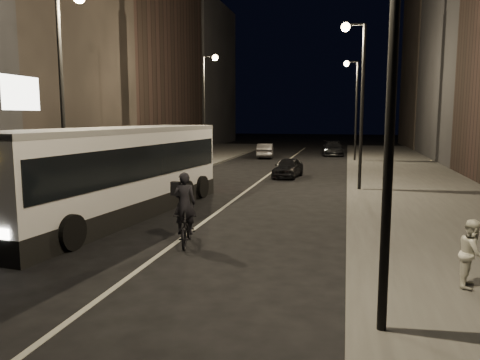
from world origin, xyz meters
The scene contains 15 objects.
ground centered at (0.00, 0.00, 0.00)m, with size 180.00×180.00×0.00m, color black.
sidewalk_right centered at (8.50, 14.00, 0.08)m, with size 7.00×70.00×0.16m, color #3C3C39.
sidewalk_left centered at (-8.50, 14.00, 0.08)m, with size 7.00×70.00×0.16m, color #3C3C39.
building_row_left centered at (-16.00, 28.50, 11.00)m, with size 8.00×61.00×22.00m, color black.
streetlight_right_near centered at (5.33, -4.00, 5.36)m, with size 1.20×0.44×8.12m.
streetlight_right_mid centered at (5.33, 12.00, 5.36)m, with size 1.20×0.44×8.12m.
streetlight_right_far centered at (5.33, 28.00, 5.36)m, with size 1.20×0.44×8.12m.
streetlight_left_near centered at (-5.33, 4.00, 5.36)m, with size 1.20×0.44×8.12m.
streetlight_left_far centered at (-5.33, 22.00, 5.36)m, with size 1.20×0.44×8.12m.
city_bus centered at (-3.45, 4.05, 1.83)m, with size 3.99×12.64×3.36m.
cyclist_on_bicycle centered at (0.40, 0.81, 0.73)m, with size 1.07×2.00×2.19m.
pedestrian_woman centered at (7.60, -1.46, 0.89)m, with size 0.71×0.55×1.46m, color silver.
car_near centered at (1.39, 16.94, 0.61)m, with size 1.43×3.56×1.21m, color black.
car_mid centered at (-2.35, 30.33, 0.66)m, with size 1.40×4.01×1.32m, color #373739.
car_far centered at (3.60, 34.69, 0.69)m, with size 1.95×4.79×1.39m, color black.
Camera 1 is at (4.93, -11.92, 3.77)m, focal length 35.00 mm.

